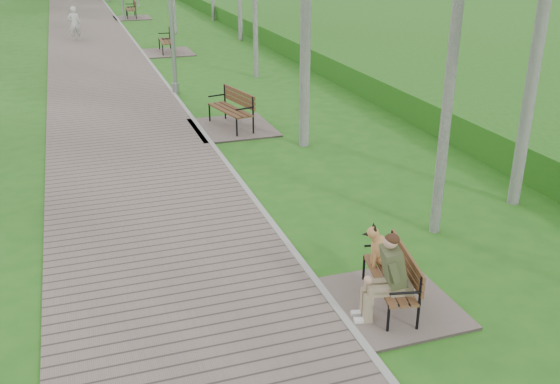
% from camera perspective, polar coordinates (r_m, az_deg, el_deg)
% --- Properties ---
extents(walkway, '(3.50, 67.00, 0.04)m').
position_cam_1_polar(walkway, '(24.41, -16.30, 11.51)').
color(walkway, '#74655E').
rests_on(walkway, ground).
extents(kerb, '(0.10, 67.00, 0.05)m').
position_cam_1_polar(kerb, '(24.55, -12.15, 11.97)').
color(kerb, '#999993').
rests_on(kerb, ground).
extents(embankment, '(14.00, 70.00, 1.60)m').
position_cam_1_polar(embankment, '(27.28, 14.78, 12.73)').
color(embankment, '#3A7E23').
rests_on(embankment, ground).
extents(bench_main, '(1.54, 1.71, 1.34)m').
position_cam_1_polar(bench_main, '(7.94, 9.87, -8.10)').
color(bench_main, '#74655E').
rests_on(bench_main, ground).
extents(bench_second, '(1.86, 2.07, 1.14)m').
position_cam_1_polar(bench_second, '(15.11, -4.50, 6.58)').
color(bench_second, '#74655E').
rests_on(bench_second, ground).
extents(bench_third, '(1.85, 2.06, 1.14)m').
position_cam_1_polar(bench_third, '(25.34, -10.31, 12.86)').
color(bench_third, '#74655E').
rests_on(bench_third, ground).
extents(bench_far, '(1.92, 2.13, 1.18)m').
position_cam_1_polar(bench_far, '(36.33, -13.44, 15.53)').
color(bench_far, '#74655E').
rests_on(bench_far, ground).
extents(lamp_post_second, '(0.21, 0.21, 5.32)m').
position_cam_1_polar(lamp_post_second, '(18.35, -9.98, 16.43)').
color(lamp_post_second, gray).
rests_on(lamp_post_second, ground).
extents(pedestrian_near, '(0.57, 0.41, 1.45)m').
position_cam_1_polar(pedestrian_near, '(29.25, -18.29, 14.42)').
color(pedestrian_near, silver).
rests_on(pedestrian_near, ground).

